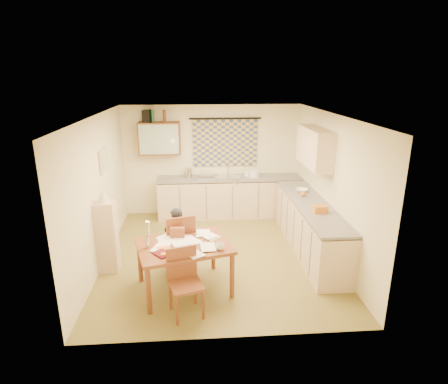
{
  "coord_description": "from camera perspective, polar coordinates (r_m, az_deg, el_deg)",
  "views": [
    {
      "loc": [
        -0.35,
        -6.14,
        3.15
      ],
      "look_at": [
        0.12,
        0.2,
        1.13
      ],
      "focal_mm": 30.0,
      "sensor_mm": 36.0,
      "label": 1
    }
  ],
  "objects": [
    {
      "name": "window_blind",
      "position": [
        8.51,
        0.18,
        7.48
      ],
      "size": [
        1.45,
        0.03,
        1.05
      ],
      "primitive_type": "cube",
      "color": "#3A487C",
      "rests_on": "wall_back"
    },
    {
      "name": "lampshade",
      "position": [
        6.19,
        -17.99,
        -0.53
      ],
      "size": [
        0.2,
        0.2,
        0.22
      ],
      "primitive_type": "cone",
      "color": "beige",
      "rests_on": "shelf_stand"
    },
    {
      "name": "sink",
      "position": [
        8.43,
        0.68,
        2.0
      ],
      "size": [
        0.68,
        0.63,
        0.1
      ],
      "primitive_type": "cube",
      "rotation": [
        0.0,
        0.0,
        -0.4
      ],
      "color": "silver",
      "rests_on": "counter_back"
    },
    {
      "name": "dining_table",
      "position": [
        5.76,
        -6.08,
        -11.23
      ],
      "size": [
        1.54,
        1.32,
        0.75
      ],
      "rotation": [
        0.0,
        0.0,
        0.27
      ],
      "color": "brown",
      "rests_on": "floor"
    },
    {
      "name": "tap",
      "position": [
        8.56,
        0.66,
        3.48
      ],
      "size": [
        0.04,
        0.04,
        0.28
      ],
      "primitive_type": "cylinder",
      "rotation": [
        0.0,
        0.0,
        -0.3
      ],
      "color": "silver",
      "rests_on": "counter_back"
    },
    {
      "name": "wall_back",
      "position": [
        8.61,
        -1.84,
        4.87
      ],
      "size": [
        4.0,
        0.02,
        2.5
      ],
      "primitive_type": "cube",
      "color": "#F0E8BB",
      "rests_on": "floor"
    },
    {
      "name": "soap_bottle",
      "position": [
        8.48,
        3.38,
        3.03
      ],
      "size": [
        0.11,
        0.11,
        0.19
      ],
      "primitive_type": "imported",
      "rotation": [
        0.0,
        0.0,
        0.13
      ],
      "color": "white",
      "rests_on": "counter_back"
    },
    {
      "name": "counter_right",
      "position": [
        7.08,
        12.96,
        -5.26
      ],
      "size": [
        0.62,
        2.95,
        0.92
      ],
      "color": "#CDAD89",
      "rests_on": "floor"
    },
    {
      "name": "bottle_brown",
      "position": [
        8.29,
        -9.08,
        11.38
      ],
      "size": [
        0.07,
        0.07,
        0.26
      ],
      "primitive_type": "cylinder",
      "rotation": [
        0.0,
        0.0,
        0.07
      ],
      "color": "#582D15",
      "rests_on": "wall_cabinet"
    },
    {
      "name": "upper_cabinet_right",
      "position": [
        7.15,
        13.65,
        6.66
      ],
      "size": [
        0.34,
        1.3,
        0.7
      ],
      "primitive_type": "cube",
      "color": "#CDAD89",
      "rests_on": "wall_right"
    },
    {
      "name": "kettle",
      "position": [
        8.36,
        -5.47,
        2.92
      ],
      "size": [
        0.22,
        0.22,
        0.24
      ],
      "primitive_type": "cylinder",
      "rotation": [
        0.0,
        0.0,
        -0.24
      ],
      "color": "silver",
      "rests_on": "counter_back"
    },
    {
      "name": "counter_back",
      "position": [
        8.56,
        1.11,
        -0.76
      ],
      "size": [
        3.3,
        0.62,
        0.92
      ],
      "color": "#CDAD89",
      "rests_on": "floor"
    },
    {
      "name": "stove",
      "position": [
        6.25,
        15.52,
        -8.72
      ],
      "size": [
        0.57,
        0.57,
        0.89
      ],
      "color": "white",
      "rests_on": "floor"
    },
    {
      "name": "print_canvas",
      "position": [
        6.88,
        -17.63,
        4.63
      ],
      "size": [
        0.01,
        0.42,
        0.32
      ],
      "primitive_type": "cube",
      "color": "silver",
      "rests_on": "wall_left"
    },
    {
      "name": "candle_flame",
      "position": [
        5.39,
        -11.73,
        -4.42
      ],
      "size": [
        0.02,
        0.02,
        0.02
      ],
      "primitive_type": "sphere",
      "color": "#FFCC66",
      "rests_on": "dining_table"
    },
    {
      "name": "dish_rack",
      "position": [
        8.38,
        -2.77,
        2.39
      ],
      "size": [
        0.37,
        0.33,
        0.06
      ],
      "primitive_type": "cube",
      "rotation": [
        0.0,
        0.0,
        -0.08
      ],
      "color": "silver",
      "rests_on": "counter_back"
    },
    {
      "name": "bowl",
      "position": [
        7.53,
        11.73,
        0.25
      ],
      "size": [
        0.42,
        0.42,
        0.06
      ],
      "primitive_type": "imported",
      "rotation": [
        0.0,
        0.0,
        -0.41
      ],
      "color": "white",
      "rests_on": "counter_right"
    },
    {
      "name": "book",
      "position": [
        5.41,
        -10.11,
        -8.89
      ],
      "size": [
        0.27,
        0.31,
        0.02
      ],
      "primitive_type": "imported",
      "rotation": [
        0.0,
        0.0,
        0.17
      ],
      "color": "orange",
      "rests_on": "dining_table"
    },
    {
      "name": "fruit_orange",
      "position": [
        7.24,
        11.96,
        -0.28
      ],
      "size": [
        0.1,
        0.1,
        0.1
      ],
      "primitive_type": "sphere",
      "color": "orange",
      "rests_on": "counter_right"
    },
    {
      "name": "wall_cabinet_glass",
      "position": [
        8.2,
        -9.9,
        7.88
      ],
      "size": [
        0.84,
        0.02,
        0.64
      ],
      "primitive_type": "cube",
      "color": "#99B2A5",
      "rests_on": "wall_back"
    },
    {
      "name": "framed_print",
      "position": [
        6.89,
        -17.83,
        4.62
      ],
      "size": [
        0.04,
        0.5,
        0.4
      ],
      "primitive_type": "cube",
      "color": "beige",
      "rests_on": "wall_left"
    },
    {
      "name": "magazine",
      "position": [
        5.28,
        -10.24,
        -9.56
      ],
      "size": [
        0.42,
        0.42,
        0.02
      ],
      "primitive_type": "imported",
      "rotation": [
        0.0,
        0.0,
        0.68
      ],
      "color": "maroon",
      "rests_on": "dining_table"
    },
    {
      "name": "letter_rack",
      "position": [
        5.79,
        -7.12,
        -6.14
      ],
      "size": [
        0.23,
        0.12,
        0.16
      ],
      "primitive_type": "cube",
      "rotation": [
        0.0,
        0.0,
        -0.07
      ],
      "color": "brown",
      "rests_on": "dining_table"
    },
    {
      "name": "chair_near",
      "position": [
        5.27,
        -5.82,
        -15.36
      ],
      "size": [
        0.52,
        0.52,
        0.93
      ],
      "rotation": [
        0.0,
        0.0,
        0.29
      ],
      "color": "brown",
      "rests_on": "floor"
    },
    {
      "name": "orange_bag",
      "position": [
        6.48,
        14.47,
        -2.54
      ],
      "size": [
        0.22,
        0.16,
        0.12
      ],
      "primitive_type": "cube",
      "rotation": [
        0.0,
        0.0,
        -0.01
      ],
      "color": "orange",
      "rests_on": "counter_right"
    },
    {
      "name": "candle_holder",
      "position": [
        5.52,
        -11.68,
        -7.52
      ],
      "size": [
        0.08,
        0.08,
        0.18
      ],
      "primitive_type": "cylinder",
      "rotation": [
        0.0,
        0.0,
        0.37
      ],
      "color": "silver",
      "rests_on": "dining_table"
    },
    {
      "name": "person",
      "position": [
        6.18,
        -7.15,
        -7.29
      ],
      "size": [
        0.45,
        0.32,
        1.12
      ],
      "primitive_type": "imported",
      "rotation": [
        0.0,
        0.0,
        3.08
      ],
      "color": "black",
      "rests_on": "floor"
    },
    {
      "name": "wall_right",
      "position": [
        6.84,
        16.09,
        0.79
      ],
      "size": [
        0.02,
        4.5,
        2.5
      ],
      "primitive_type": "cube",
      "color": "#F0E8BB",
      "rests_on": "floor"
    },
    {
      "name": "shelf_stand",
      "position": [
        6.44,
        -17.4,
        -6.56
      ],
      "size": [
        0.32,
        0.3,
        1.2
      ],
      "primitive_type": "cube",
      "color": "#CDAD89",
      "rests_on": "floor"
    },
    {
      "name": "orange_box",
      "position": [
        5.27,
        -8.93,
        -9.45
      ],
      "size": [
        0.12,
        0.08,
        0.04
      ],
      "primitive_type": "cube",
      "rotation": [
        0.0,
        0.0,
        -0.04
      ],
      "color": "orange",
      "rests_on": "dining_table"
    },
    {
      "name": "chair_far",
      "position": [
        6.29,
        -6.85,
        -9.26
      ],
      "size": [
        0.58,
        0.58,
        1.03
      ],
      "rotation": [
        0.0,
        0.0,
        3.44
      ],
      "color": "brown",
      "rests_on": "floor"
    },
    {
      "name": "mug",
      "position": [
        5.38,
        -0.6,
        -8.27
      ],
      "size": [
        0.15,
        0.15,
        0.1
      ],
      "primitive_type": "imported",
      "rotation": [
        0.0,
        0.0,
        0.09
      ],
      "color": "white",
      "rests_on": "dining_table"
    },
    {
      "name": "wall_front",
      "position": [
        4.33,
        0.8,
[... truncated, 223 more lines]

